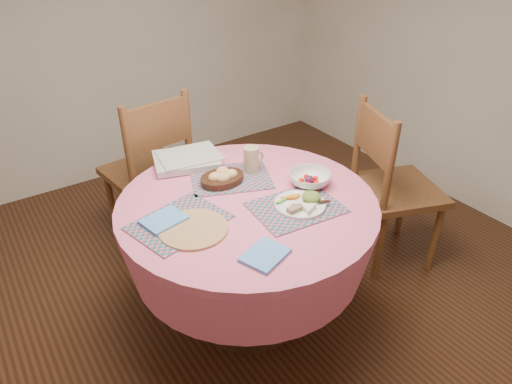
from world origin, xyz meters
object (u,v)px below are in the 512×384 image
dining_table (248,234)px  bread_bowl (222,177)px  latte_mug (252,159)px  chair_back (151,168)px  wicker_trivet (193,229)px  fruit_bowl (309,179)px  chair_right (391,184)px  dinner_plate (302,203)px

dining_table → bread_bowl: bread_bowl is taller
latte_mug → chair_back: bearing=112.6°
wicker_trivet → fruit_bowl: size_ratio=1.33×
dining_table → chair_right: chair_right is taller
chair_back → fruit_bowl: (0.45, -0.98, 0.24)m
dining_table → wicker_trivet: 0.38m
chair_back → latte_mug: chair_back is taller
dining_table → dinner_plate: size_ratio=5.11×
chair_right → dinner_plate: size_ratio=4.23×
latte_mug → wicker_trivet: bearing=-149.7°
dinner_plate → fruit_bowl: (0.16, 0.14, 0.01)m
chair_right → bread_bowl: chair_right is taller
chair_right → bread_bowl: size_ratio=4.47×
chair_right → chair_back: 1.47m
wicker_trivet → latte_mug: 0.58m
dining_table → chair_right: bearing=-2.7°
dining_table → chair_back: bearing=97.1°
chair_right → latte_mug: bearing=92.0°
wicker_trivet → dinner_plate: dinner_plate is taller
dinner_plate → latte_mug: size_ratio=1.81×
dinner_plate → fruit_bowl: size_ratio=1.08×
wicker_trivet → dinner_plate: size_ratio=1.24×
chair_right → bread_bowl: 1.06m
chair_right → latte_mug: chair_right is taller
wicker_trivet → latte_mug: bearing=30.3°
chair_back → chair_right: bearing=131.3°
latte_mug → fruit_bowl: (0.16, -0.27, -0.04)m
chair_back → latte_mug: bearing=105.3°
bread_bowl → dinner_plate: bearing=-64.0°
bread_bowl → fruit_bowl: bearing=-36.2°
fruit_bowl → bread_bowl: bearing=143.8°
chair_right → dinner_plate: (-0.81, -0.14, 0.24)m
chair_back → bread_bowl: size_ratio=4.54×
chair_back → dinner_plate: size_ratio=4.30×
dining_table → wicker_trivet: bearing=-168.4°
dining_table → bread_bowl: 0.31m
dining_table → wicker_trivet: (-0.32, -0.07, 0.20)m
chair_back → fruit_bowl: 1.10m
chair_back → wicker_trivet: (-0.20, -0.99, 0.21)m
fruit_bowl → chair_back: bearing=114.9°
dining_table → latte_mug: size_ratio=9.25×
dining_table → dinner_plate: dinner_plate is taller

